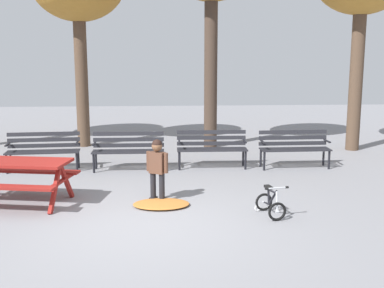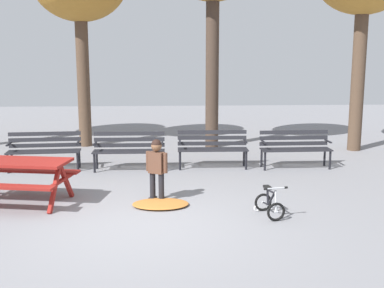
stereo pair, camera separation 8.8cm
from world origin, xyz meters
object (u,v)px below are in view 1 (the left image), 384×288
picnic_table (17,170)px  park_bench_far_right (294,146)px  child_standing (157,165)px  park_bench_left (128,148)px  park_bench_far_left (43,148)px  kids_bicycle (270,204)px  park_bench_right (212,146)px

picnic_table → park_bench_far_right: 6.07m
child_standing → park_bench_left: bearing=105.2°
park_bench_far_left → kids_bicycle: size_ratio=2.68×
park_bench_left → park_bench_right: same height
picnic_table → kids_bicycle: bearing=-12.2°
park_bench_far_right → park_bench_far_left: bearing=179.2°
park_bench_right → kids_bicycle: (0.58, -3.48, -0.31)m
picnic_table → park_bench_right: park_bench_right is taller
park_bench_far_right → park_bench_right: bearing=176.5°
picnic_table → park_bench_far_right: park_bench_far_right is taller
picnic_table → park_bench_far_left: size_ratio=1.24×
child_standing → kids_bicycle: child_standing is taller
park_bench_far_left → child_standing: 3.62m
child_standing → kids_bicycle: bearing=-26.6°
park_bench_far_right → kids_bicycle: 3.63m
picnic_table → kids_bicycle: 4.36m
park_bench_right → park_bench_far_right: size_ratio=1.00×
park_bench_far_left → park_bench_left: bearing=-2.7°
park_bench_left → child_standing: (0.67, -2.45, 0.15)m
picnic_table → kids_bicycle: size_ratio=3.32×
park_bench_left → park_bench_far_left: bearing=177.3°
park_bench_right → park_bench_far_left: bearing=-179.5°
park_bench_far_left → park_bench_far_right: 5.71m
park_bench_far_left → park_bench_right: 3.81m
park_bench_far_right → kids_bicycle: (-1.31, -3.37, -0.31)m
picnic_table → park_bench_right: (3.66, 2.56, -0.08)m
picnic_table → child_standing: bearing=-0.2°
park_bench_left → child_standing: 2.55m
park_bench_far_right → kids_bicycle: park_bench_far_right is taller
park_bench_right → park_bench_far_right: 1.90m
park_bench_right → park_bench_far_right: (1.90, -0.12, 0.00)m
park_bench_right → kids_bicycle: 3.55m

